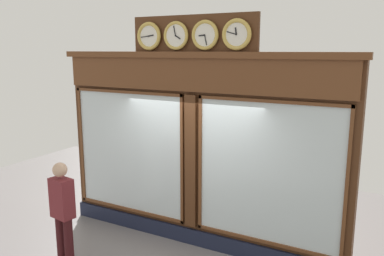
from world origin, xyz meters
TOP-DOWN VIEW (x-y plane):
  - shop_facade at (-0.00, -0.12)m, footprint 5.28×0.42m
  - pedestrian at (1.39, 1.59)m, footprint 0.39×0.27m

SIDE VIEW (x-z plane):
  - pedestrian at x=1.39m, z-range 0.09..1.78m
  - shop_facade at x=0.00m, z-range -0.24..3.65m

